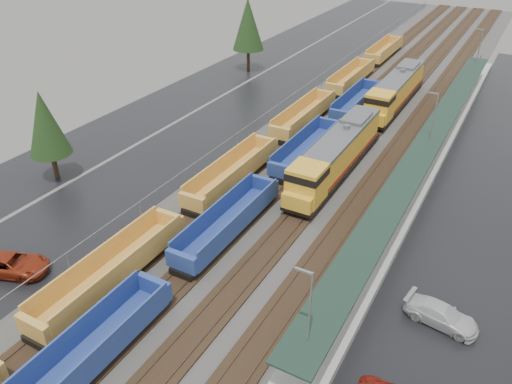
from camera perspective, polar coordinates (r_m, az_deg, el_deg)
ballast_strip at (r=65.24m, az=12.53°, el=8.35°), size 20.00×160.00×0.08m
trackbed at (r=65.20m, az=12.54°, el=8.44°), size 14.60×160.00×0.22m
west_parking_lot at (r=70.54m, az=0.74°, el=10.78°), size 10.00×160.00×0.02m
west_road at (r=75.53m, az=-6.09°, el=12.00°), size 9.00×160.00×0.02m
station_platform at (r=54.19m, az=18.81°, el=3.39°), size 3.00×80.00×8.00m
chainlink_fence at (r=66.38m, az=4.35°, el=10.85°), size 0.08×160.04×2.02m
tree_west_near at (r=51.17m, az=-22.97°, el=7.24°), size 3.96×3.96×9.00m
tree_west_far at (r=80.70m, az=-0.92°, el=18.64°), size 4.84×4.84×11.00m
locomotive_lead at (r=49.41m, az=9.05°, el=4.15°), size 2.96×19.50×4.42m
locomotive_trail at (r=68.12m, az=15.59°, el=11.01°), size 2.96×19.50×4.42m
well_string_yellow at (r=48.11m, az=-2.64°, el=2.15°), size 2.65×113.76×2.35m
well_string_blue at (r=36.02m, az=-9.91°, el=-9.64°), size 2.62×92.05×2.32m
parked_car_west_c at (r=41.43m, az=-26.16°, el=-7.44°), size 4.27×5.99×1.52m
parked_car_east_c at (r=35.63m, az=20.43°, el=-13.05°), size 2.65×5.03×1.39m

